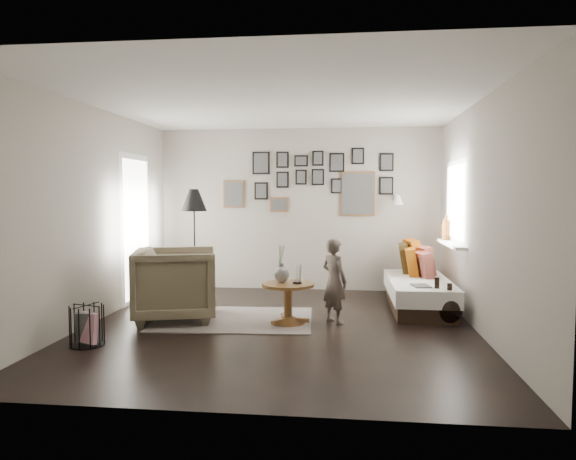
# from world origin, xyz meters

# --- Properties ---
(ground) EXTENTS (4.80, 4.80, 0.00)m
(ground) POSITION_xyz_m (0.00, 0.00, 0.00)
(ground) COLOR black
(ground) RESTS_ON ground
(wall_back) EXTENTS (4.50, 0.00, 4.50)m
(wall_back) POSITION_xyz_m (0.00, 2.40, 1.30)
(wall_back) COLOR #A39B8E
(wall_back) RESTS_ON ground
(wall_front) EXTENTS (4.50, 0.00, 4.50)m
(wall_front) POSITION_xyz_m (0.00, -2.40, 1.30)
(wall_front) COLOR #A39B8E
(wall_front) RESTS_ON ground
(wall_left) EXTENTS (0.00, 4.80, 4.80)m
(wall_left) POSITION_xyz_m (-2.25, 0.00, 1.30)
(wall_left) COLOR #A39B8E
(wall_left) RESTS_ON ground
(wall_right) EXTENTS (0.00, 4.80, 4.80)m
(wall_right) POSITION_xyz_m (2.25, 0.00, 1.30)
(wall_right) COLOR #A39B8E
(wall_right) RESTS_ON ground
(ceiling) EXTENTS (4.80, 4.80, 0.00)m
(ceiling) POSITION_xyz_m (0.00, 0.00, 2.60)
(ceiling) COLOR white
(ceiling) RESTS_ON wall_back
(door_left) EXTENTS (0.00, 2.14, 2.14)m
(door_left) POSITION_xyz_m (-2.23, 1.20, 1.05)
(door_left) COLOR white
(door_left) RESTS_ON wall_left
(window_right) EXTENTS (0.15, 1.32, 1.30)m
(window_right) POSITION_xyz_m (2.18, 1.34, 0.93)
(window_right) COLOR white
(window_right) RESTS_ON wall_right
(gallery_wall) EXTENTS (2.74, 0.03, 1.08)m
(gallery_wall) POSITION_xyz_m (0.29, 2.38, 1.74)
(gallery_wall) COLOR brown
(gallery_wall) RESTS_ON wall_back
(wall_sconce) EXTENTS (0.18, 0.36, 0.16)m
(wall_sconce) POSITION_xyz_m (1.55, 2.13, 1.46)
(wall_sconce) COLOR white
(wall_sconce) RESTS_ON wall_back
(rug) EXTENTS (1.98, 1.44, 0.01)m
(rug) POSITION_xyz_m (-0.60, 0.28, 0.01)
(rug) COLOR beige
(rug) RESTS_ON ground
(pedestal_table) EXTENTS (0.62, 0.62, 0.49)m
(pedestal_table) POSITION_xyz_m (0.09, 0.15, 0.23)
(pedestal_table) COLOR brown
(pedestal_table) RESTS_ON ground
(vase) EXTENTS (0.18, 0.18, 0.45)m
(vase) POSITION_xyz_m (0.01, 0.17, 0.63)
(vase) COLOR black
(vase) RESTS_ON pedestal_table
(candles) EXTENTS (0.11, 0.11, 0.23)m
(candles) POSITION_xyz_m (0.20, 0.15, 0.60)
(candles) COLOR black
(candles) RESTS_ON pedestal_table
(daybed) EXTENTS (0.79, 1.87, 0.89)m
(daybed) POSITION_xyz_m (1.75, 1.20, 0.28)
(daybed) COLOR black
(daybed) RESTS_ON ground
(magazine_on_daybed) EXTENTS (0.25, 0.30, 0.01)m
(magazine_on_daybed) POSITION_xyz_m (1.70, 0.56, 0.42)
(magazine_on_daybed) COLOR black
(magazine_on_daybed) RESTS_ON daybed
(armchair) EXTENTS (1.21, 1.19, 0.89)m
(armchair) POSITION_xyz_m (-1.30, 0.18, 0.45)
(armchair) COLOR #696047
(armchair) RESTS_ON ground
(armchair_cushion) EXTENTS (0.49, 0.50, 0.18)m
(armchair_cushion) POSITION_xyz_m (-1.27, 0.23, 0.48)
(armchair_cushion) COLOR silver
(armchair_cushion) RESTS_ON armchair
(floor_lamp) EXTENTS (0.38, 0.38, 1.62)m
(floor_lamp) POSITION_xyz_m (-1.46, 1.51, 1.40)
(floor_lamp) COLOR black
(floor_lamp) RESTS_ON ground
(magazine_basket) EXTENTS (0.41, 0.41, 0.41)m
(magazine_basket) POSITION_xyz_m (-1.86, -0.96, 0.20)
(magazine_basket) COLOR black
(magazine_basket) RESTS_ON ground
(demijohn_large) EXTENTS (0.36, 0.36, 0.54)m
(demijohn_large) POSITION_xyz_m (1.87, 0.46, 0.21)
(demijohn_large) COLOR black
(demijohn_large) RESTS_ON ground
(demijohn_small) EXTENTS (0.32, 0.32, 0.49)m
(demijohn_small) POSITION_xyz_m (2.00, 0.34, 0.19)
(demijohn_small) COLOR black
(demijohn_small) RESTS_ON ground
(child) EXTENTS (0.44, 0.44, 1.02)m
(child) POSITION_xyz_m (0.64, 0.26, 0.51)
(child) COLOR #5F524B
(child) RESTS_ON ground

